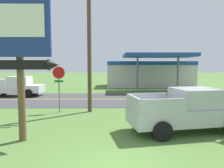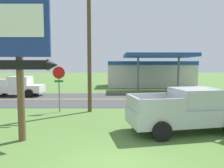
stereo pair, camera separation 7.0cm
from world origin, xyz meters
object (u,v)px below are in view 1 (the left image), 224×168
object	(u,v)px
stop_sign	(59,81)
utility_pole	(89,31)
motel_sign	(20,44)
gas_station	(149,73)
pickup_white_on_road	(16,87)
pickup_silver_parked_on_lawn	(188,110)

from	to	relation	value
stop_sign	utility_pole	xyz separation A→B (m)	(1.96, 0.11, 3.15)
motel_sign	gas_station	distance (m)	24.36
stop_sign	pickup_white_on_road	size ratio (longest dim) A/B	0.57
motel_sign	stop_sign	size ratio (longest dim) A/B	1.96
pickup_silver_parked_on_lawn	pickup_white_on_road	distance (m)	17.03
utility_pole	gas_station	bearing A→B (deg)	67.64
stop_sign	pickup_silver_parked_on_lawn	world-z (taller)	stop_sign
motel_sign	gas_station	size ratio (longest dim) A/B	0.48
stop_sign	gas_station	world-z (taller)	gas_station
stop_sign	pickup_silver_parked_on_lawn	xyz separation A→B (m)	(6.80, -4.11, -1.06)
motel_sign	gas_station	xyz separation A→B (m)	(9.11, 22.51, -1.88)
utility_pole	pickup_white_on_road	bearing A→B (deg)	137.93
stop_sign	pickup_white_on_road	bearing A→B (deg)	129.38
stop_sign	gas_station	xyz separation A→B (m)	(8.95, 17.11, -0.08)
utility_pole	gas_station	world-z (taller)	utility_pole
stop_sign	utility_pole	world-z (taller)	utility_pole
utility_pole	gas_station	xyz separation A→B (m)	(7.00, 17.01, -3.23)
utility_pole	pickup_silver_parked_on_lawn	world-z (taller)	utility_pole
stop_sign	pickup_silver_parked_on_lawn	size ratio (longest dim) A/B	0.54
motel_sign	pickup_silver_parked_on_lawn	size ratio (longest dim) A/B	1.05
pickup_silver_parked_on_lawn	pickup_white_on_road	xyz separation A→B (m)	(-12.72, 11.33, 0.00)
pickup_silver_parked_on_lawn	stop_sign	bearing A→B (deg)	148.83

